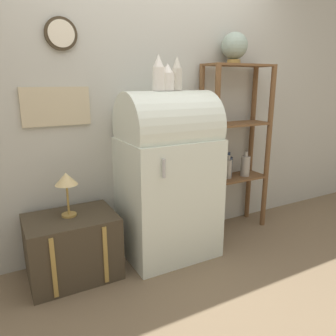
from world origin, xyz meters
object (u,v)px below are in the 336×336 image
object	(u,v)px
refrigerator	(168,174)
vase_left	(159,74)
desk_lamp	(66,182)
suitcase_trunk	(73,247)
vase_right	(177,75)
vase_center	(167,78)
globe	(234,46)

from	to	relation	value
refrigerator	vase_left	world-z (taller)	vase_left
refrigerator	desk_lamp	distance (m)	0.83
suitcase_trunk	vase_right	world-z (taller)	vase_right
vase_center	vase_right	size ratio (longest dim) A/B	0.78
refrigerator	vase_left	distance (m)	0.81
globe	vase_left	world-z (taller)	globe
refrigerator	suitcase_trunk	size ratio (longest dim) A/B	2.12
desk_lamp	vase_left	bearing A→B (deg)	-3.38
suitcase_trunk	desk_lamp	world-z (taller)	desk_lamp
desk_lamp	refrigerator	bearing A→B (deg)	-2.99
refrigerator	suitcase_trunk	xyz separation A→B (m)	(-0.82, 0.02, -0.47)
globe	vase_center	distance (m)	0.85
desk_lamp	suitcase_trunk	bearing A→B (deg)	-84.89
suitcase_trunk	globe	bearing A→B (deg)	5.35
suitcase_trunk	vase_right	bearing A→B (deg)	-1.13
vase_left	vase_right	xyz separation A→B (m)	(0.17, 0.00, -0.00)
suitcase_trunk	vase_center	bearing A→B (deg)	-0.97
vase_left	vase_right	bearing A→B (deg)	1.37
desk_lamp	vase_center	bearing A→B (deg)	-2.49
refrigerator	vase_right	world-z (taller)	vase_right
refrigerator	desk_lamp	xyz separation A→B (m)	(-0.82, 0.04, 0.04)
globe	desk_lamp	world-z (taller)	globe
refrigerator	vase_right	size ratio (longest dim) A/B	5.34
suitcase_trunk	globe	world-z (taller)	globe
suitcase_trunk	vase_left	xyz separation A→B (m)	(0.74, -0.02, 1.28)
suitcase_trunk	refrigerator	bearing A→B (deg)	-1.47
vase_center	globe	bearing A→B (deg)	11.77
refrigerator	vase_center	size ratio (longest dim) A/B	6.82
refrigerator	vase_right	bearing A→B (deg)	2.28
vase_left	vase_right	distance (m)	0.17
globe	desk_lamp	bearing A→B (deg)	-175.43
globe	vase_right	bearing A→B (deg)	-166.52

